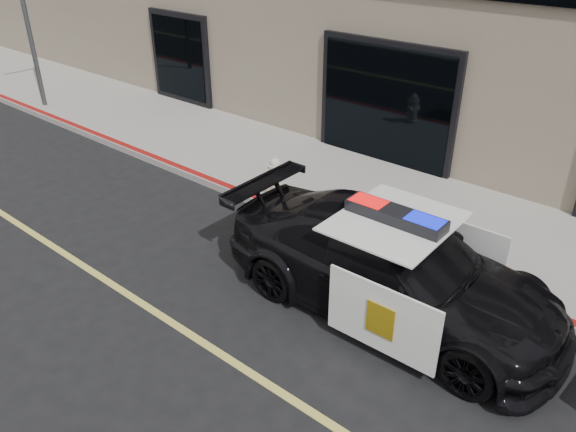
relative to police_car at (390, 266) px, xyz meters
The scene contains 5 objects.
ground 3.13m from the police_car, 130.24° to the right, with size 120.00×120.00×0.00m, color black.
sidewalk_n 3.59m from the police_car, 123.75° to the left, with size 60.00×3.50×0.15m, color gray.
police_car is the anchor object (origin of this frame).
fire_hydrant 4.06m from the police_car, 155.68° to the left, with size 0.36×0.50×0.79m.
street_light 13.13m from the police_car, behind, with size 0.13×1.21×4.77m.
Camera 1 is at (5.18, -3.85, 5.36)m, focal length 35.00 mm.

